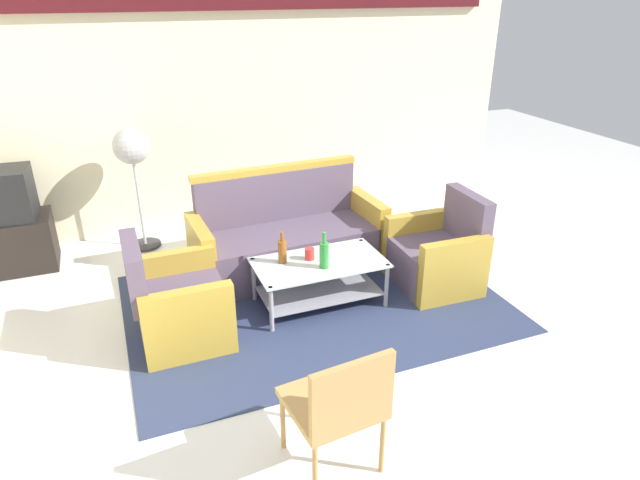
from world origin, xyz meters
The scene contains 13 objects.
ground_plane centered at (0.00, 0.00, 0.00)m, with size 14.00×14.00×0.00m, color white.
wall_back centered at (0.00, 3.05, 1.48)m, with size 6.52×0.19×2.80m.
rug centered at (-0.03, 0.85, 0.01)m, with size 3.15×2.21×0.01m, color #2D3856.
couch centered at (-0.04, 1.56, 0.32)m, with size 1.83×0.82×0.96m.
armchair_left centered at (-1.20, 0.77, 0.29)m, with size 0.71×0.76×0.85m.
armchair_right centered at (1.13, 0.76, 0.29)m, with size 0.72×0.78×0.85m.
coffee_table centered at (0.00, 0.83, 0.27)m, with size 1.10×0.60×0.40m.
bottle_brown centered at (-0.29, 0.94, 0.52)m, with size 0.07×0.07×0.28m.
bottle_green centered at (0.00, 0.72, 0.53)m, with size 0.08×0.08×0.32m.
cup centered at (-0.06, 0.91, 0.46)m, with size 0.08×0.08×0.10m, color red.
tv_stand centered at (-2.53, 2.55, 0.26)m, with size 0.80×0.50×0.52m, color black.
pedestal_fan centered at (-1.29, 2.60, 1.01)m, with size 0.36×0.36×1.27m.
wicker_chair centered at (-0.56, -0.89, 0.49)m, with size 0.52×0.52×0.84m.
Camera 1 is at (-1.51, -3.00, 2.52)m, focal length 30.91 mm.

